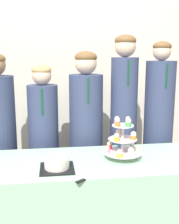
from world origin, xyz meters
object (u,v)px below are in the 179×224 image
(student_4, at_px, (158,130))
(student_0, at_px, (0,142))
(cake_knife, at_px, (86,179))
(round_cake, at_px, (57,162))
(student_3, at_px, (123,126))
(cupcake_stand, at_px, (123,141))
(student_1, at_px, (44,144))
(student_2, at_px, (86,137))

(student_4, bearing_deg, student_0, 180.00)
(cake_knife, relative_size, student_0, 0.13)
(round_cake, xyz_separation_m, student_3, (0.64, 0.72, 0.05))
(cake_knife, bearing_deg, student_4, 12.67)
(cupcake_stand, relative_size, student_1, 0.23)
(round_cake, distance_m, student_1, 0.73)
(round_cake, bearing_deg, student_2, 68.38)
(student_4, bearing_deg, student_3, -180.00)
(student_2, height_order, student_3, student_3)
(student_4, bearing_deg, cupcake_stand, -130.38)
(round_cake, relative_size, student_0, 0.15)
(round_cake, relative_size, cupcake_stand, 0.72)
(student_0, relative_size, student_1, 1.07)
(cake_knife, bearing_deg, student_2, 47.63)
(cake_knife, xyz_separation_m, student_3, (0.47, 0.90, 0.10))
(student_1, bearing_deg, student_3, 0.00)
(student_4, bearing_deg, student_2, 180.00)
(student_2, distance_m, student_4, 0.70)
(student_0, xyz_separation_m, student_1, (0.39, -0.00, -0.04))
(student_1, xyz_separation_m, student_4, (1.09, 0.00, 0.10))
(student_2, xyz_separation_m, student_4, (0.70, -0.00, 0.04))
(student_1, bearing_deg, cake_knife, -72.76)
(cupcake_stand, height_order, student_4, student_4)
(round_cake, distance_m, cake_knife, 0.26)
(student_0, bearing_deg, cupcake_stand, -30.73)
(round_cake, xyz_separation_m, student_0, (-0.50, 0.72, -0.06))
(student_1, bearing_deg, student_2, 0.00)
(student_3, bearing_deg, student_0, 180.00)
(cake_knife, relative_size, student_4, 0.12)
(cupcake_stand, relative_size, student_3, 0.19)
(student_1, height_order, student_2, student_2)
(cupcake_stand, bearing_deg, student_0, 149.27)
(student_2, bearing_deg, student_4, -0.00)
(student_0, bearing_deg, student_3, -0.00)
(cake_knife, relative_size, student_2, 0.13)
(student_0, distance_m, student_4, 1.48)
(student_0, distance_m, student_2, 0.78)
(cake_knife, height_order, student_0, student_0)
(student_3, bearing_deg, cake_knife, -117.46)
(cake_knife, distance_m, cupcake_stand, 0.47)
(cake_knife, height_order, student_1, student_1)
(student_0, relative_size, student_4, 0.93)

